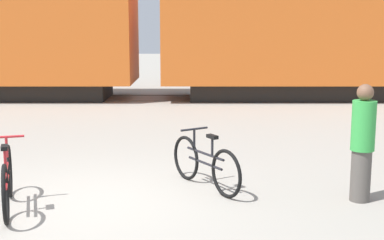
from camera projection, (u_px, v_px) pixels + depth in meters
name	position (u px, v px, depth m)	size (l,w,h in m)	color
ground_plane	(84.00, 203.00, 7.14)	(80.00, 80.00, 0.00)	gray
freight_train	(146.00, 8.00, 17.14)	(23.36, 2.91, 5.56)	black
rail_near	(145.00, 101.00, 16.94)	(35.36, 0.07, 0.01)	#4C4238
rail_far	(149.00, 95.00, 18.35)	(35.36, 0.07, 0.01)	#4C4238
bicycle_black	(203.00, 164.00, 7.78)	(0.97, 1.50, 0.85)	black
bicycle_maroon	(5.00, 180.00, 6.85)	(0.59, 1.76, 0.91)	black
person_in_green	(360.00, 143.00, 7.13)	(0.32, 0.32, 1.59)	#514C47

